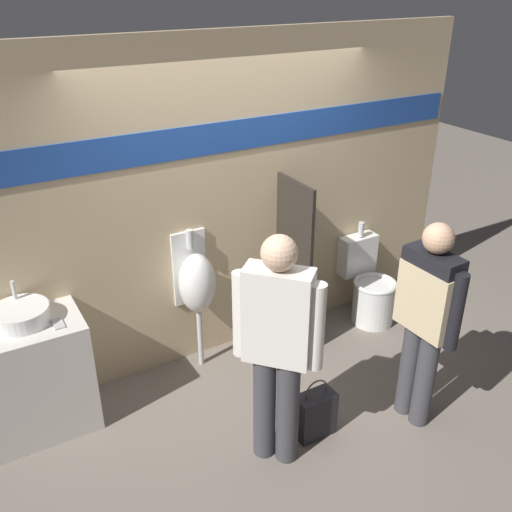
% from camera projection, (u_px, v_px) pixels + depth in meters
% --- Properties ---
extents(ground_plane, '(16.00, 16.00, 0.00)m').
position_uv_depth(ground_plane, '(266.00, 374.00, 4.84)').
color(ground_plane, '#70665B').
extents(display_wall, '(4.56, 0.07, 2.70)m').
position_uv_depth(display_wall, '(230.00, 202.00, 4.69)').
color(display_wall, tan).
rests_on(display_wall, ground_plane).
extents(sink_counter, '(0.86, 0.51, 0.89)m').
position_uv_depth(sink_counter, '(28.00, 380.00, 4.07)').
color(sink_counter, silver).
rests_on(sink_counter, ground_plane).
extents(sink_basin, '(0.39, 0.39, 0.26)m').
position_uv_depth(sink_basin, '(21.00, 315.00, 3.91)').
color(sink_basin, white).
rests_on(sink_basin, sink_counter).
extents(cell_phone, '(0.07, 0.14, 0.01)m').
position_uv_depth(cell_phone, '(58.00, 324.00, 3.91)').
color(cell_phone, '#B7B7BC').
rests_on(cell_phone, sink_counter).
extents(divider_near_counter, '(0.03, 0.52, 1.55)m').
position_uv_depth(divider_near_counter, '(293.00, 266.00, 4.93)').
color(divider_near_counter, '#28231E').
rests_on(divider_near_counter, ground_plane).
extents(urinal_near_counter, '(0.31, 0.30, 1.23)m').
position_uv_depth(urinal_near_counter, '(197.00, 283.00, 4.63)').
color(urinal_near_counter, silver).
rests_on(urinal_near_counter, ground_plane).
extents(toilet, '(0.41, 0.58, 0.94)m').
position_uv_depth(toilet, '(370.00, 289.00, 5.49)').
color(toilet, white).
rests_on(toilet, ground_plane).
extents(person_in_vest, '(0.21, 0.56, 1.61)m').
position_uv_depth(person_in_vest, '(427.00, 312.00, 3.98)').
color(person_in_vest, '#3D3D42').
rests_on(person_in_vest, ground_plane).
extents(person_with_lanyard, '(0.44, 0.46, 1.70)m').
position_uv_depth(person_with_lanyard, '(277.00, 344.00, 3.63)').
color(person_with_lanyard, '#3D3D42').
rests_on(person_with_lanyard, ground_plane).
extents(shopping_bag, '(0.29, 0.16, 0.49)m').
position_uv_depth(shopping_bag, '(315.00, 414.00, 4.14)').
color(shopping_bag, '#232328').
rests_on(shopping_bag, ground_plane).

